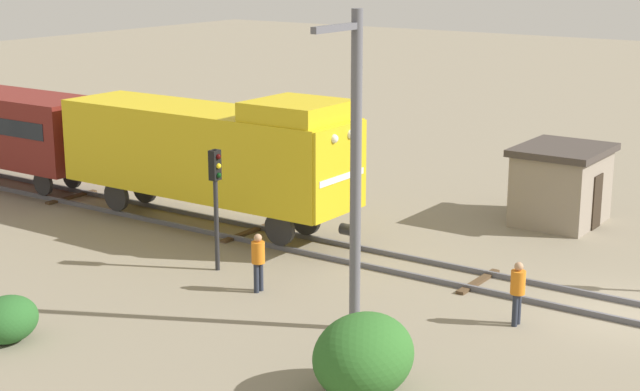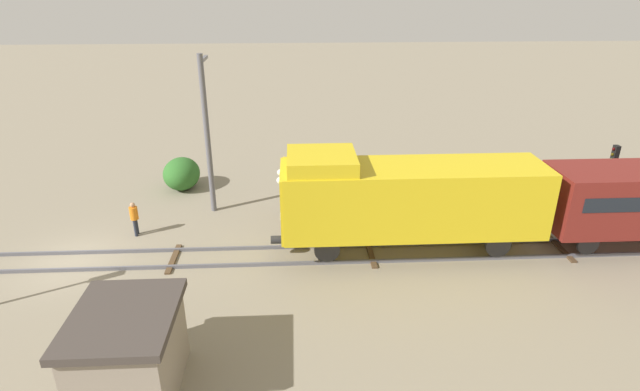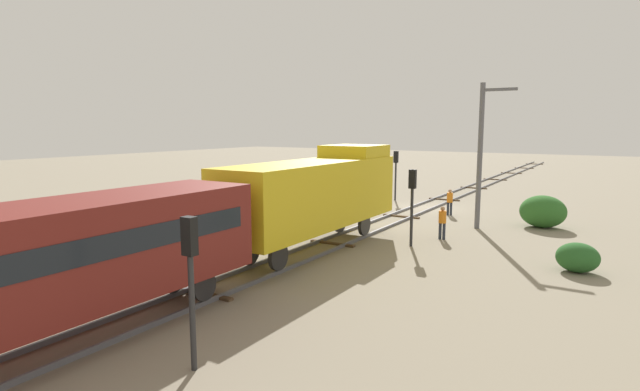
% 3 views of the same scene
% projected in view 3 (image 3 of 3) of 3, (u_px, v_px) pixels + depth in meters
% --- Properties ---
extents(ground_plane, '(156.00, 156.00, 0.00)m').
position_uv_depth(ground_plane, '(425.00, 208.00, 35.30)').
color(ground_plane, gray).
extents(railway_track, '(2.40, 104.00, 0.16)m').
position_uv_depth(railway_track, '(425.00, 207.00, 35.29)').
color(railway_track, '#595960').
rests_on(railway_track, ground).
extents(locomotive, '(2.90, 11.60, 4.60)m').
position_uv_depth(locomotive, '(316.00, 191.00, 22.73)').
color(locomotive, gold).
rests_on(locomotive, railway_track).
extents(passenger_car_leading, '(2.84, 14.00, 3.66)m').
position_uv_depth(passenger_car_leading, '(10.00, 266.00, 11.53)').
color(passenger_car_leading, maroon).
rests_on(passenger_car_leading, railway_track).
extents(traffic_signal_near, '(0.32, 0.34, 3.83)m').
position_uv_depth(traffic_signal_near, '(396.00, 166.00, 38.41)').
color(traffic_signal_near, '#262628').
rests_on(traffic_signal_near, ground).
extents(traffic_signal_mid, '(0.32, 0.34, 3.69)m').
position_uv_depth(traffic_signal_mid, '(412.00, 193.00, 23.63)').
color(traffic_signal_mid, '#262628').
rests_on(traffic_signal_mid, ground).
extents(traffic_signal_far, '(0.32, 0.34, 3.69)m').
position_uv_depth(traffic_signal_far, '(191.00, 264.00, 11.46)').
color(traffic_signal_far, '#262628').
rests_on(traffic_signal_far, ground).
extents(worker_near_track, '(0.38, 0.38, 1.70)m').
position_uv_depth(worker_near_track, '(450.00, 200.00, 32.14)').
color(worker_near_track, '#262B38').
rests_on(worker_near_track, ground).
extents(worker_by_signal, '(0.38, 0.38, 1.70)m').
position_uv_depth(worker_by_signal, '(442.00, 220.00, 25.28)').
color(worker_by_signal, '#262B38').
rests_on(worker_by_signal, ground).
extents(catenary_mast, '(1.94, 0.28, 8.07)m').
position_uv_depth(catenary_mast, '(481.00, 152.00, 27.53)').
color(catenary_mast, '#595960').
rests_on(catenary_mast, ground).
extents(relay_hut, '(3.50, 2.90, 2.74)m').
position_uv_depth(relay_hut, '(299.00, 188.00, 34.95)').
color(relay_hut, gray).
rests_on(relay_hut, ground).
extents(bush_near, '(1.62, 1.32, 1.18)m').
position_uv_depth(bush_near, '(578.00, 258.00, 19.64)').
color(bush_near, '#275B26').
rests_on(bush_near, ground).
extents(bush_mid, '(2.52, 2.06, 1.84)m').
position_uv_depth(bush_mid, '(543.00, 212.00, 28.28)').
color(bush_mid, '#2D6326').
rests_on(bush_mid, ground).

